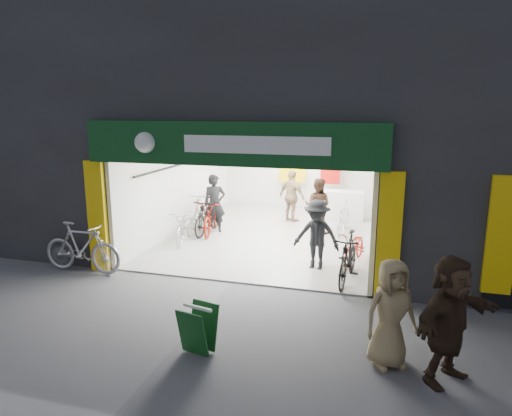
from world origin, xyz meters
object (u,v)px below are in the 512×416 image
at_px(bike_right_front, 348,258).
at_px(parked_bike, 82,247).
at_px(sandwich_board, 198,328).
at_px(pedestrian_near, 391,313).
at_px(bike_left_front, 185,226).

bearing_deg(bike_right_front, parked_bike, -164.39).
bearing_deg(sandwich_board, pedestrian_near, 20.97).
xyz_separation_m(bike_left_front, parked_bike, (-1.27, -2.90, 0.14)).
height_order(pedestrian_near, sandwich_board, pedestrian_near).
height_order(bike_left_front, parked_bike, parked_bike).
height_order(bike_left_front, pedestrian_near, pedestrian_near).
distance_m(bike_right_front, pedestrian_near, 3.29).
xyz_separation_m(bike_left_front, sandwich_board, (2.72, -5.50, -0.05)).
bearing_deg(pedestrian_near, parked_bike, 133.02).
bearing_deg(bike_left_front, sandwich_board, -74.68).
relative_size(bike_left_front, sandwich_board, 2.35).
bearing_deg(parked_bike, bike_left_front, -23.02).
relative_size(pedestrian_near, sandwich_board, 2.19).
bearing_deg(sandwich_board, parked_bike, 158.77).
bearing_deg(bike_left_front, pedestrian_near, -53.11).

